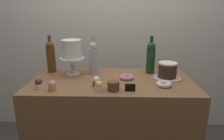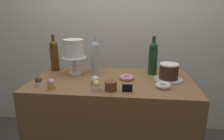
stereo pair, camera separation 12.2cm
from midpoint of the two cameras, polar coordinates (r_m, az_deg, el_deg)
The scene contains 17 objects.
back_wall at distance 2.45m, azimuth -0.82°, elevation 12.62°, with size 6.00×0.05×2.60m.
display_counter at distance 1.83m, azimuth -2.00°, elevation -16.62°, with size 1.27×0.68×0.93m.
cake_stand_pedestal at distance 1.77m, azimuth -12.99°, elevation 1.81°, with size 0.21×0.21×0.15m.
white_layer_cake at distance 1.74m, azimuth -13.25°, elevation 5.76°, with size 0.17×0.17×0.15m.
silver_serving_platter at distance 1.69m, azimuth 13.14°, elevation -2.16°, with size 0.23×0.23×0.01m.
chocolate_round_cake at distance 1.68m, azimuth 13.29°, elevation 0.00°, with size 0.15×0.15×0.12m.
wine_bottle_green at distance 1.78m, azimuth 8.89°, elevation 3.63°, with size 0.08×0.08×0.33m.
wine_bottle_amber at distance 1.90m, azimuth -18.56°, elevation 3.72°, with size 0.08×0.08×0.33m.
wine_bottle_clear at distance 1.78m, azimuth -7.25°, elevation 3.70°, with size 0.08×0.08×0.33m.
cupcake_chocolate at distance 1.55m, azimuth -22.01°, elevation -3.58°, with size 0.06×0.06×0.07m.
cupcake_vanilla at distance 1.48m, azimuth -6.76°, elevation -3.26°, with size 0.06×0.06×0.07m.
cupcake_strawberry at distance 1.47m, azimuth -18.70°, elevation -4.29°, with size 0.06×0.06×0.07m.
cupcake_lemon at distance 1.39m, azimuth -6.20°, elevation -4.57°, with size 0.06×0.06×0.07m.
donut_sugar at distance 1.51m, azimuth 12.15°, elevation -3.93°, with size 0.11×0.11×0.03m.
donut_pink at distance 1.63m, azimuth 1.98°, elevation -2.03°, with size 0.11×0.11×0.03m.
cookie_stack at distance 1.40m, azimuth -2.12°, elevation -4.48°, with size 0.08×0.08×0.07m.
price_sign_chalkboard at distance 1.39m, azimuth 2.59°, elevation -4.99°, with size 0.07×0.01×0.05m.
Camera 1 is at (0.05, -1.54, 1.46)m, focal length 32.63 mm.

